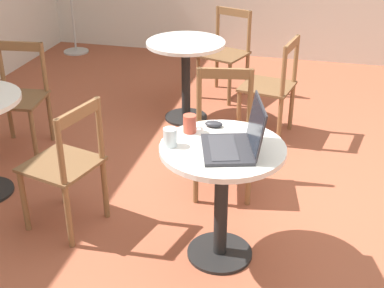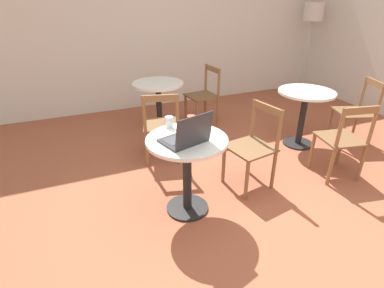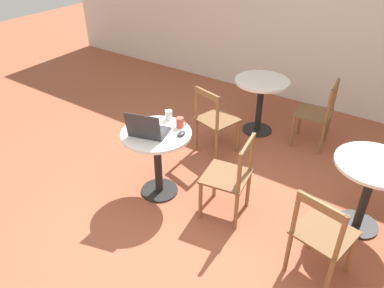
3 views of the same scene
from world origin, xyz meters
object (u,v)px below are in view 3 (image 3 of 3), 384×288
Objects in this scene: laptop at (148,130)px; chair_far_front at (215,121)px; mouse at (181,134)px; chair_far_right at (317,114)px; cafe_table_mid at (371,180)px; cafe_table_far at (261,93)px; chair_near_right at (230,178)px; chair_mid_front at (322,236)px; cafe_table_near at (157,148)px; mug at (180,123)px; drinking_glass at (169,115)px.

chair_far_front is at bearing 84.66° from laptop.
chair_far_right is at bearing 66.25° from mouse.
mouse is at bearing -160.12° from cafe_table_mid.
chair_far_front is (-0.20, -0.75, -0.11)m from cafe_table_far.
chair_near_right is 0.93m from chair_mid_front.
mouse reaches higher than cafe_table_near.
chair_far_front is at bearing 86.14° from cafe_table_near.
chair_far_front is at bearing -104.81° from cafe_table_far.
laptop is (-0.10, -1.02, 0.34)m from chair_far_front.
chair_mid_front is at bearing -11.21° from mug.
cafe_table_mid is 7.24× the size of drinking_glass.
mug reaches higher than drinking_glass.
mouse is at bearing -91.40° from cafe_table_far.
drinking_glass is at bearing -102.63° from cafe_table_far.
mouse is (-1.42, 0.19, 0.30)m from chair_mid_front.
chair_far_right reaches higher than drinking_glass.
laptop reaches higher than chair_near_right.
chair_far_front and chair_far_right have the same top height.
cafe_table_near is 7.02× the size of mouse.
drinking_glass reaches higher than mouse.
chair_far_front reaches higher than mouse.
cafe_table_near is 0.95m from chair_far_front.
mug is (-1.66, -0.45, 0.23)m from cafe_table_mid.
laptop is (-0.77, -0.20, 0.34)m from chair_near_right.
chair_mid_front is at bearing -7.51° from mouse.
chair_far_right is at bearing 6.66° from cafe_table_far.
cafe_table_near is at bearing -118.46° from chair_far_right.
cafe_table_near is at bearing 176.76° from chair_mid_front.
mouse is at bearing -79.43° from chair_far_front.
drinking_glass is (-1.02, -1.50, 0.33)m from chair_far_right.
cafe_table_near is at bearing 67.14° from laptop.
chair_near_right reaches higher than drinking_glass.
cafe_table_far is at bearing 84.80° from mug.
mug is at bearing 60.83° from laptop.
laptop reaches higher than chair_far_front.
mug is at bearing 172.69° from chair_near_right.
chair_near_right is at bearing 3.91° from mouse.
mug is at bearing -85.15° from chair_far_front.
cafe_table_near is 0.24m from laptop.
cafe_table_near is 2.01m from chair_far_right.
drinking_glass is (-0.28, 0.17, 0.03)m from mouse.
drinking_glass is (-0.32, -1.42, 0.22)m from cafe_table_far.
cafe_table_far is 1.50m from mug.
chair_mid_front is 1.46m from mouse.
chair_mid_front is at bearing -69.88° from chair_far_right.
laptop is at bearing -146.32° from mouse.
chair_far_right is at bearing 126.81° from cafe_table_mid.
chair_near_right and chair_far_right have the same top height.
chair_far_front is 0.91m from mouse.
laptop is (-0.03, -0.07, 0.23)m from cafe_table_near.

